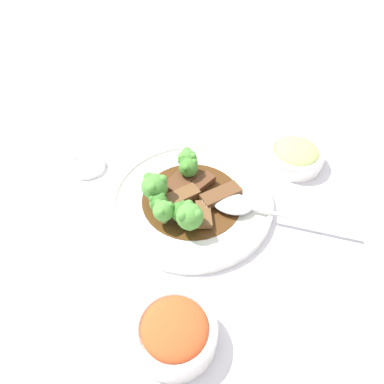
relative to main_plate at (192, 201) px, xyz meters
The scene contains 19 objects.
ground_plane 0.01m from the main_plate, ahead, with size 4.00×4.00×0.00m, color silver.
main_plate is the anchor object (origin of this frame).
beef_strip_0 0.04m from the main_plate, 45.08° to the left, with size 0.06×0.05×0.01m.
beef_strip_1 0.05m from the main_plate, 79.69° to the right, with size 0.04×0.06×0.01m.
beef_strip_2 0.03m from the main_plate, 168.86° to the right, with size 0.08×0.05×0.01m.
beef_strip_3 0.05m from the main_plate, 15.44° to the right, with size 0.08×0.05×0.01m.
beef_strip_4 0.04m from the main_plate, 114.41° to the left, with size 0.06×0.06×0.01m.
broccoli_floret_0 0.06m from the main_plate, 82.28° to the left, with size 0.04×0.04×0.05m.
broccoli_floret_1 0.06m from the main_plate, 127.54° to the right, with size 0.03×0.03×0.04m.
broccoli_floret_2 0.08m from the main_plate, 81.93° to the left, with size 0.04×0.04×0.05m.
broccoli_floret_3 0.08m from the main_plate, 168.15° to the left, with size 0.05×0.05×0.06m.
broccoli_floret_4 0.07m from the main_plate, 165.37° to the right, with size 0.03×0.03×0.04m.
broccoli_floret_5 0.08m from the main_plate, 108.72° to the right, with size 0.05×0.05×0.05m.
broccoli_floret_6 0.08m from the main_plate, 147.00° to the right, with size 0.04×0.04×0.05m.
serving_spoon 0.09m from the main_plate, 31.08° to the right, with size 0.23×0.15×0.01m.
side_bowl_kimchi 0.25m from the main_plate, 110.72° to the right, with size 0.12×0.12×0.06m.
side_bowl_appetizer 0.23m from the main_plate, 12.60° to the left, with size 0.11×0.11×0.04m.
sauce_dish 0.23m from the main_plate, 140.03° to the left, with size 0.07×0.07×0.01m.
paper_napkin 0.25m from the main_plate, 113.43° to the left, with size 0.15×0.10×0.01m.
Camera 1 is at (-0.12, -0.43, 0.53)m, focal length 35.00 mm.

